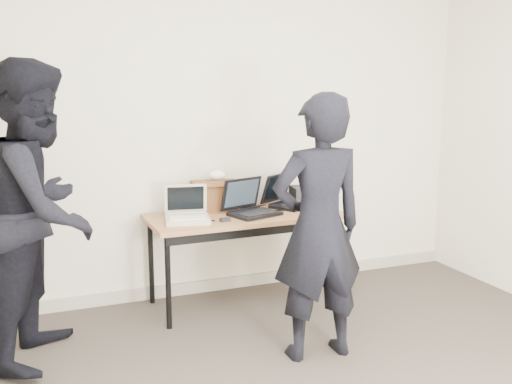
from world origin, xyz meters
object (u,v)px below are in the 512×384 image
laptop_beige (187,214)px  person_typist (318,228)px  laptop_right (288,199)px  person_observer (41,212)px  leather_satchel (214,195)px  equipment_box (307,195)px  desk (245,222)px  laptop_center (250,206)px

laptop_beige → person_typist: size_ratio=0.22×
laptop_right → person_observer: size_ratio=0.26×
person_typist → leather_satchel: bearing=-75.3°
equipment_box → person_typist: (-0.52, -1.20, 0.04)m
laptop_beige → equipment_box: bearing=22.1°
leather_satchel → laptop_beige: bearing=-132.8°
equipment_box → person_typist: person_typist is taller
person_observer → laptop_right: bearing=-53.6°
laptop_beige → person_observer: bearing=-152.4°
person_observer → desk: bearing=-55.4°
laptop_center → equipment_box: size_ratio=1.76×
person_typist → person_observer: 1.72m
laptop_right → person_typist: 1.23m
desk → person_observer: 1.55m
laptop_right → laptop_center: bearing=173.1°
laptop_center → equipment_box: bearing=0.0°
desk → laptop_beige: size_ratio=4.12×
leather_satchel → equipment_box: 0.81m
laptop_beige → leather_satchel: 0.40m
laptop_right → person_typist: bearing=-136.2°
equipment_box → person_observer: 2.19m
leather_satchel → equipment_box: size_ratio=1.47×
desk → laptop_center: laptop_center is taller
desk → person_observer: (-1.48, -0.36, 0.27)m
equipment_box → person_typist: 1.31m
laptop_beige → desk: bearing=15.1°
laptop_beige → person_typist: person_typist is taller
laptop_center → person_observer: 1.57m
person_observer → laptop_beige: bearing=-51.5°
person_typist → person_observer: size_ratio=0.89×
leather_satchel → person_typist: (0.29, -1.24, -0.01)m
laptop_center → laptop_beige: bearing=165.8°
desk → equipment_box: 0.67m
equipment_box → desk: bearing=-163.0°
laptop_center → laptop_right: 0.44m
laptop_right → person_observer: (-1.93, -0.53, 0.16)m
leather_satchel → person_typist: bearing=-72.0°
laptop_right → equipment_box: size_ratio=1.92×
leather_satchel → equipment_box: (0.81, -0.04, -0.05)m
leather_satchel → person_observer: bearing=-151.0°
leather_satchel → person_observer: 1.43m
desk → equipment_box: equipment_box is taller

